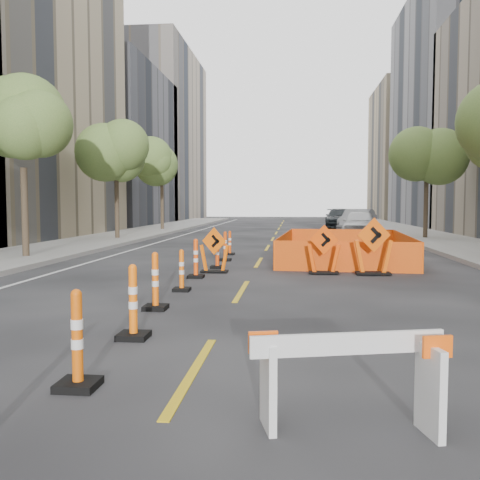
# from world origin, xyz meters

# --- Properties ---
(ground_plane) EXTENTS (140.00, 140.00, 0.00)m
(ground_plane) POSITION_xyz_m (0.00, 0.00, 0.00)
(ground_plane) COLOR black
(sidewalk_left) EXTENTS (4.00, 90.00, 0.15)m
(sidewalk_left) POSITION_xyz_m (-9.00, 12.00, 0.07)
(sidewalk_left) COLOR gray
(sidewalk_left) RESTS_ON ground
(bld_left_d) EXTENTS (12.00, 16.00, 14.00)m
(bld_left_d) POSITION_xyz_m (-17.00, 39.20, 7.00)
(bld_left_d) COLOR #4C4C51
(bld_left_d) RESTS_ON ground
(bld_left_e) EXTENTS (12.00, 20.00, 20.00)m
(bld_left_e) POSITION_xyz_m (-17.00, 55.60, 10.00)
(bld_left_e) COLOR gray
(bld_left_e) RESTS_ON ground
(bld_right_d) EXTENTS (12.00, 18.00, 20.00)m
(bld_right_d) POSITION_xyz_m (17.00, 40.20, 10.00)
(bld_right_d) COLOR gray
(bld_right_d) RESTS_ON ground
(bld_right_e) EXTENTS (12.00, 14.00, 16.00)m
(bld_right_e) POSITION_xyz_m (17.00, 58.60, 8.00)
(bld_right_e) COLOR tan
(bld_right_e) RESTS_ON ground
(tree_l_b) EXTENTS (2.80, 2.80, 5.95)m
(tree_l_b) POSITION_xyz_m (-8.40, 10.00, 4.53)
(tree_l_b) COLOR #382B1E
(tree_l_b) RESTS_ON ground
(tree_l_c) EXTENTS (2.80, 2.80, 5.95)m
(tree_l_c) POSITION_xyz_m (-8.40, 20.00, 4.53)
(tree_l_c) COLOR #382B1E
(tree_l_c) RESTS_ON ground
(tree_l_d) EXTENTS (2.80, 2.80, 5.95)m
(tree_l_d) POSITION_xyz_m (-8.40, 30.00, 4.53)
(tree_l_d) COLOR #382B1E
(tree_l_d) RESTS_ON ground
(tree_r_c) EXTENTS (2.80, 2.80, 5.95)m
(tree_r_c) POSITION_xyz_m (8.40, 22.00, 4.53)
(tree_r_c) COLOR #382B1E
(tree_r_c) RESTS_ON ground
(channelizer_1) EXTENTS (0.44, 0.44, 1.11)m
(channelizer_1) POSITION_xyz_m (-1.16, -2.69, 0.56)
(channelizer_1) COLOR #D75509
(channelizer_1) RESTS_ON ground
(channelizer_2) EXTENTS (0.45, 0.45, 1.14)m
(channelizer_2) POSITION_xyz_m (-1.20, -0.51, 0.57)
(channelizer_2) COLOR #FF680A
(channelizer_2) RESTS_ON ground
(channelizer_3) EXTENTS (0.44, 0.44, 1.12)m
(channelizer_3) POSITION_xyz_m (-1.44, 1.67, 0.56)
(channelizer_3) COLOR #FF620A
(channelizer_3) RESTS_ON ground
(channelizer_4) EXTENTS (0.38, 0.38, 0.98)m
(channelizer_4) POSITION_xyz_m (-1.39, 3.86, 0.49)
(channelizer_4) COLOR #FF660A
(channelizer_4) RESTS_ON ground
(channelizer_5) EXTENTS (0.42, 0.42, 1.08)m
(channelizer_5) POSITION_xyz_m (-1.46, 6.04, 0.54)
(channelizer_5) COLOR #FF4C0A
(channelizer_5) RESTS_ON ground
(channelizer_6) EXTENTS (0.42, 0.42, 1.06)m
(channelizer_6) POSITION_xyz_m (-1.18, 8.22, 0.53)
(channelizer_6) COLOR #F3440A
(channelizer_6) RESTS_ON ground
(channelizer_7) EXTENTS (0.41, 0.41, 1.04)m
(channelizer_7) POSITION_xyz_m (-1.22, 10.40, 0.52)
(channelizer_7) COLOR #E34609
(channelizer_7) RESTS_ON ground
(channelizer_8) EXTENTS (0.37, 0.37, 0.95)m
(channelizer_8) POSITION_xyz_m (-1.32, 12.59, 0.47)
(channelizer_8) COLOR #F2490A
(channelizer_8) RESTS_ON ground
(chevron_sign_left) EXTENTS (1.02, 0.83, 1.33)m
(chevron_sign_left) POSITION_xyz_m (-1.12, 7.21, 0.67)
(chevron_sign_left) COLOR #FF650A
(chevron_sign_left) RESTS_ON ground
(chevron_sign_center) EXTENTS (1.09, 0.90, 1.42)m
(chevron_sign_center) POSITION_xyz_m (2.06, 7.19, 0.71)
(chevron_sign_center) COLOR #FC4D0A
(chevron_sign_center) RESTS_ON ground
(chevron_sign_right) EXTENTS (1.22, 0.91, 1.63)m
(chevron_sign_right) POSITION_xyz_m (3.45, 7.15, 0.82)
(chevron_sign_right) COLOR #E45209
(chevron_sign_right) RESTS_ON ground
(safety_fence) EXTENTS (4.79, 7.61, 0.92)m
(safety_fence) POSITION_xyz_m (3.01, 11.34, 0.46)
(safety_fence) COLOR #E05F0B
(safety_fence) RESTS_ON ground
(barricade_board) EXTENTS (1.86, 0.96, 0.90)m
(barricade_board) POSITION_xyz_m (1.70, -3.52, 0.45)
(barricade_board) COLOR silver
(barricade_board) RESTS_ON ground
(parked_car_near) EXTENTS (2.61, 5.01, 1.63)m
(parked_car_near) POSITION_xyz_m (5.08, 23.97, 0.81)
(parked_car_near) COLOR silver
(parked_car_near) RESTS_ON ground
(parked_car_mid) EXTENTS (3.23, 5.21, 1.62)m
(parked_car_mid) POSITION_xyz_m (5.59, 29.42, 0.81)
(parked_car_mid) COLOR #999A9E
(parked_car_mid) RESTS_ON ground
(parked_car_far) EXTENTS (2.42, 5.52, 1.58)m
(parked_car_far) POSITION_xyz_m (4.82, 35.20, 0.79)
(parked_car_far) COLOR black
(parked_car_far) RESTS_ON ground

